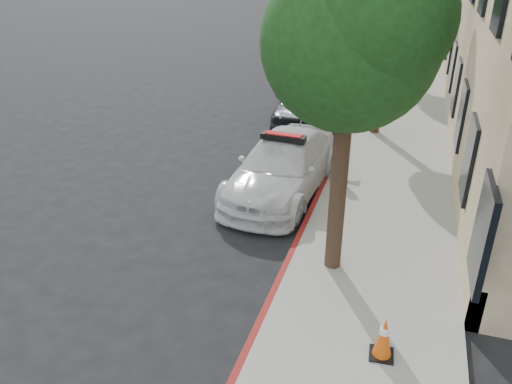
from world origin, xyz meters
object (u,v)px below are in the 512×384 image
object	(u,v)px
police_car	(283,166)
parked_car_mid	(305,100)
parked_car_far	(347,51)
fire_hydrant	(338,166)
traffic_cone	(384,338)

from	to	relation	value
police_car	parked_car_mid	bearing A→B (deg)	101.11
police_car	parked_car_far	size ratio (longest dim) A/B	0.98
parked_car_far	parked_car_mid	bearing A→B (deg)	-87.16
fire_hydrant	traffic_cone	distance (m)	6.22
police_car	traffic_cone	xyz separation A→B (m)	(2.90, -5.19, -0.21)
parked_car_mid	traffic_cone	bearing A→B (deg)	-76.92
parked_car_mid	fire_hydrant	world-z (taller)	parked_car_mid
parked_car_far	traffic_cone	xyz separation A→B (m)	(3.54, -20.47, -0.34)
parked_car_far	fire_hydrant	distance (m)	14.60
police_car	fire_hydrant	distance (m)	1.50
police_car	traffic_cone	size ratio (longest dim) A/B	7.26
parked_car_far	traffic_cone	distance (m)	20.77
police_car	fire_hydrant	xyz separation A→B (m)	(1.25, 0.81, -0.16)
traffic_cone	parked_car_far	bearing A→B (deg)	99.82
parked_car_far	fire_hydrant	bearing A→B (deg)	-79.42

